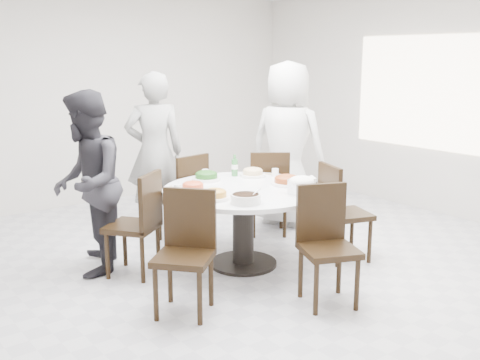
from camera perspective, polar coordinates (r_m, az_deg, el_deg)
floor at (r=5.55m, az=0.20°, el=-8.08°), size 6.00×6.00×0.01m
wall_back at (r=7.79m, az=-13.73°, el=8.13°), size 6.00×0.01×2.80m
wall_right at (r=7.45m, az=18.81°, el=7.63°), size 0.01×6.00×2.80m
window at (r=7.43m, az=18.78°, el=8.39°), size 0.04×2.20×1.40m
dining_table at (r=5.30m, az=0.33°, el=-4.79°), size 1.50×1.50×0.75m
chair_ne at (r=6.23m, az=2.88°, el=-1.21°), size 0.59×0.59×0.95m
chair_n at (r=6.02m, az=-5.96°, el=-1.76°), size 0.48×0.48×0.95m
chair_nw at (r=5.15m, az=-10.91°, el=-4.41°), size 0.59×0.59×0.95m
chair_sw at (r=4.32m, az=-5.77°, el=-7.57°), size 0.59×0.59×0.95m
chair_s at (r=4.51m, az=9.05°, el=-6.78°), size 0.55×0.55×0.95m
chair_se at (r=5.52m, az=10.75°, el=-3.22°), size 0.54×0.54×0.95m
diner_right at (r=6.49m, az=4.83°, el=3.60°), size 0.91×1.09×1.90m
diner_middle at (r=6.37m, az=-8.68°, el=2.82°), size 0.77×0.65×1.79m
diner_left at (r=5.21m, az=-15.28°, el=-0.34°), size 0.95×1.01×1.67m
dish_greens at (r=5.54m, az=-3.43°, el=0.35°), size 0.28×0.28×0.07m
dish_pale at (r=5.70m, az=1.31°, el=0.70°), size 0.26×0.26×0.07m
dish_orange at (r=5.10m, az=-4.81°, el=-0.78°), size 0.25×0.25×0.07m
dish_redbrown at (r=5.35m, az=4.78°, el=-0.09°), size 0.30×0.30×0.08m
dish_tofu at (r=4.81m, az=-2.55°, el=-1.58°), size 0.26×0.26×0.07m
rice_bowl at (r=5.05m, az=6.34°, el=-0.68°), size 0.27×0.27×0.11m
soup_bowl at (r=4.67m, az=0.58°, el=-1.91°), size 0.25×0.25×0.08m
beverage_bottle at (r=5.71m, az=-0.55°, el=1.50°), size 0.06×0.06×0.22m
tea_cups at (r=5.69m, az=-3.52°, el=0.72°), size 0.07×0.07×0.08m
chopsticks at (r=5.72m, az=-3.94°, el=0.43°), size 0.24×0.04×0.01m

